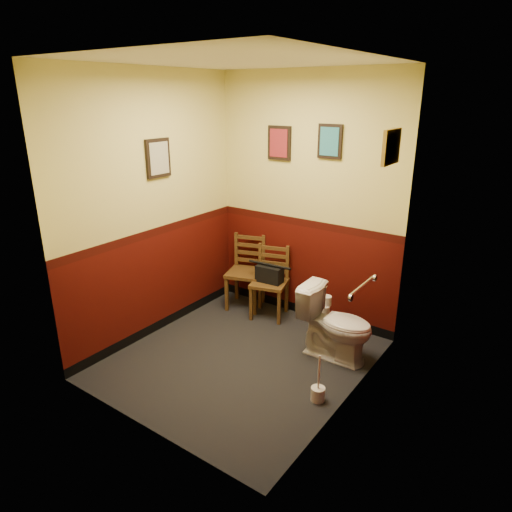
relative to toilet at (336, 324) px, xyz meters
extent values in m
cube|color=black|center=(-0.72, -0.57, -0.35)|extent=(2.20, 2.40, 0.00)
cube|color=silver|center=(-0.72, -0.57, 2.35)|extent=(2.20, 2.40, 0.00)
cube|color=#3F0A06|center=(-0.72, 0.63, 1.00)|extent=(2.20, 0.00, 2.70)
cube|color=#3F0A06|center=(-0.72, -1.77, 1.00)|extent=(2.20, 0.00, 2.70)
cube|color=#3F0A06|center=(-1.82, -0.57, 1.00)|extent=(0.00, 2.40, 2.70)
cube|color=#3F0A06|center=(0.38, -0.57, 1.00)|extent=(0.00, 2.40, 2.70)
cylinder|color=silver|center=(0.35, -0.32, 0.60)|extent=(0.03, 0.50, 0.03)
cylinder|color=silver|center=(0.37, -0.57, 0.60)|extent=(0.02, 0.06, 0.06)
cylinder|color=silver|center=(0.37, -0.07, 0.60)|extent=(0.02, 0.06, 0.06)
cube|color=black|center=(-1.07, 0.61, 1.60)|extent=(0.28, 0.03, 0.36)
cube|color=maroon|center=(-1.07, 0.59, 1.60)|extent=(0.22, 0.01, 0.30)
cube|color=black|center=(-0.47, 0.61, 1.65)|extent=(0.26, 0.03, 0.34)
cube|color=teal|center=(-0.47, 0.59, 1.65)|extent=(0.20, 0.01, 0.28)
cube|color=black|center=(-1.80, -0.47, 1.50)|extent=(0.03, 0.30, 0.38)
cube|color=tan|center=(-1.79, -0.47, 1.50)|extent=(0.01, 0.24, 0.31)
cube|color=olive|center=(0.36, 0.03, 1.70)|extent=(0.03, 0.34, 0.28)
cube|color=tan|center=(0.35, 0.03, 1.70)|extent=(0.01, 0.28, 0.22)
imported|color=white|center=(0.00, 0.00, 0.00)|extent=(0.73, 0.43, 0.71)
cylinder|color=silver|center=(0.19, -0.70, -0.29)|extent=(0.12, 0.12, 0.12)
cylinder|color=silver|center=(0.19, -0.70, -0.09)|extent=(0.02, 0.02, 0.34)
cube|color=brown|center=(-1.39, 0.40, 0.08)|extent=(0.51, 0.51, 0.04)
cube|color=brown|center=(-1.50, 0.18, -0.14)|extent=(0.05, 0.05, 0.44)
cube|color=brown|center=(-1.61, 0.52, -0.14)|extent=(0.05, 0.05, 0.44)
cube|color=brown|center=(-1.17, 0.29, -0.14)|extent=(0.05, 0.05, 0.44)
cube|color=brown|center=(-1.28, 0.62, -0.14)|extent=(0.05, 0.05, 0.44)
cube|color=brown|center=(-1.61, 0.52, 0.30)|extent=(0.05, 0.04, 0.44)
cube|color=brown|center=(-1.28, 0.63, 0.30)|extent=(0.05, 0.04, 0.44)
cube|color=brown|center=(-1.44, 0.57, 0.18)|extent=(0.32, 0.12, 0.04)
cube|color=brown|center=(-1.44, 0.57, 0.28)|extent=(0.32, 0.12, 0.04)
cube|color=brown|center=(-1.44, 0.57, 0.37)|extent=(0.32, 0.12, 0.04)
cube|color=brown|center=(-1.44, 0.57, 0.47)|extent=(0.32, 0.12, 0.04)
cube|color=brown|center=(-1.01, 0.36, 0.06)|extent=(0.48, 0.48, 0.04)
cube|color=brown|center=(-1.12, 0.15, -0.15)|extent=(0.05, 0.05, 0.41)
cube|color=brown|center=(-1.22, 0.47, -0.15)|extent=(0.05, 0.05, 0.41)
cube|color=brown|center=(-0.81, 0.25, -0.15)|extent=(0.05, 0.05, 0.41)
cube|color=brown|center=(-0.90, 0.56, -0.15)|extent=(0.05, 0.05, 0.41)
cube|color=brown|center=(-1.22, 0.47, 0.26)|extent=(0.04, 0.04, 0.41)
cube|color=brown|center=(-0.90, 0.57, 0.26)|extent=(0.04, 0.04, 0.41)
cube|color=brown|center=(-1.06, 0.52, 0.15)|extent=(0.30, 0.11, 0.04)
cube|color=brown|center=(-1.06, 0.52, 0.24)|extent=(0.30, 0.11, 0.04)
cube|color=brown|center=(-1.06, 0.52, 0.33)|extent=(0.30, 0.11, 0.04)
cube|color=brown|center=(-1.06, 0.52, 0.42)|extent=(0.30, 0.11, 0.04)
cube|color=black|center=(-1.01, 0.36, 0.17)|extent=(0.31, 0.18, 0.19)
cylinder|color=black|center=(-1.01, 0.36, 0.28)|extent=(0.26, 0.05, 0.03)
cylinder|color=silver|center=(-0.38, 0.42, -0.30)|extent=(0.11, 0.11, 0.10)
cylinder|color=silver|center=(-0.26, 0.42, -0.30)|extent=(0.11, 0.11, 0.10)
cylinder|color=silver|center=(-0.32, 0.41, -0.20)|extent=(0.11, 0.11, 0.10)
cylinder|color=silver|center=(-0.32, 0.39, -0.10)|extent=(0.11, 0.11, 0.10)
cylinder|color=silver|center=(-0.32, 0.42, 0.00)|extent=(0.11, 0.11, 0.10)
camera|label=1|loc=(1.63, -3.64, 2.10)|focal=32.00mm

